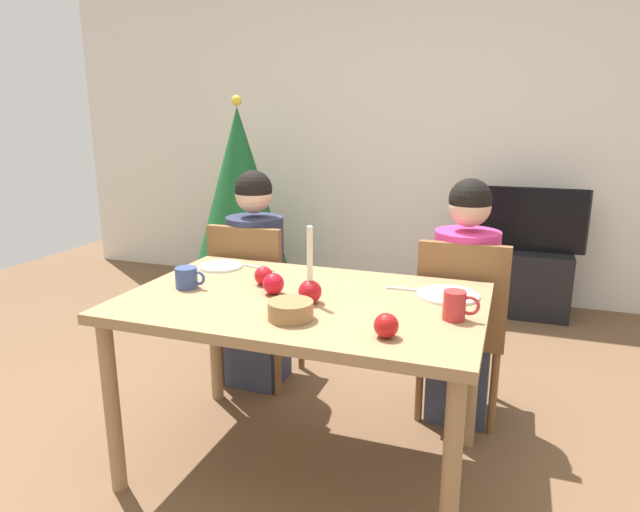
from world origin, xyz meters
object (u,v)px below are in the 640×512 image
(person_left_child, at_px, (256,283))
(apple_by_right_mug, at_px, (273,284))
(chair_left, at_px, (254,295))
(tv_stand, at_px, (523,282))
(person_right_child, at_px, (463,306))
(mug_right, at_px, (455,305))
(candle_centerpiece, at_px, (310,287))
(dining_table, at_px, (303,317))
(bowl_walnuts, at_px, (291,310))
(chair_right, at_px, (462,319))
(apple_near_candle, at_px, (386,326))
(plate_left, at_px, (221,266))
(plate_right, at_px, (448,295))
(mug_left, at_px, (187,278))
(apple_by_left_plate, at_px, (264,276))
(christmas_tree, at_px, (240,196))
(tv, at_px, (529,219))

(person_left_child, xyz_separation_m, apple_by_right_mug, (0.39, -0.64, 0.22))
(chair_left, relative_size, person_left_child, 0.77)
(tv_stand, bearing_deg, person_left_child, -129.80)
(person_right_child, height_order, mug_right, person_right_child)
(chair_left, relative_size, candle_centerpiece, 3.01)
(dining_table, bearing_deg, bowl_walnuts, -79.26)
(chair_right, height_order, tv_stand, chair_right)
(dining_table, xyz_separation_m, apple_near_candle, (0.40, -0.29, 0.12))
(plate_left, xyz_separation_m, plate_right, (1.06, -0.08, 0.00))
(mug_left, relative_size, apple_near_candle, 1.63)
(person_left_child, distance_m, person_right_child, 1.08)
(plate_left, height_order, apple_by_left_plate, apple_by_left_plate)
(dining_table, height_order, person_left_child, person_left_child)
(christmas_tree, bearing_deg, plate_right, -43.68)
(christmas_tree, height_order, bowl_walnuts, christmas_tree)
(tv, bearing_deg, plate_left, -124.51)
(plate_left, distance_m, apple_by_left_plate, 0.36)
(apple_by_left_plate, bearing_deg, bowl_walnuts, -52.19)
(bowl_walnuts, bearing_deg, apple_by_right_mug, 125.86)
(apple_near_candle, bearing_deg, tv, 79.80)
(christmas_tree, relative_size, apple_by_right_mug, 18.37)
(dining_table, relative_size, plate_left, 6.95)
(plate_right, relative_size, apple_near_candle, 2.97)
(person_right_child, bearing_deg, mug_left, -147.24)
(dining_table, xyz_separation_m, bowl_walnuts, (0.04, -0.24, 0.12))
(candle_centerpiece, bearing_deg, dining_table, 133.22)
(dining_table, height_order, bowl_walnuts, bowl_walnuts)
(person_right_child, relative_size, apple_by_right_mug, 13.55)
(candle_centerpiece, bearing_deg, tv, 70.89)
(person_right_child, xyz_separation_m, mug_right, (0.03, -0.69, 0.23))
(tv_stand, height_order, plate_right, plate_right)
(candle_centerpiece, relative_size, plate_left, 1.48)
(tv_stand, bearing_deg, person_right_child, -100.23)
(plate_right, height_order, bowl_walnuts, bowl_walnuts)
(plate_left, relative_size, apple_by_left_plate, 2.53)
(plate_right, bearing_deg, person_left_child, 157.52)
(mug_left, bearing_deg, apple_by_right_mug, 6.88)
(plate_left, bearing_deg, tv, 55.49)
(person_left_child, bearing_deg, plate_left, -90.80)
(bowl_walnuts, bearing_deg, dining_table, 100.74)
(christmas_tree, bearing_deg, apple_by_left_plate, -59.89)
(tv, bearing_deg, person_left_child, -129.79)
(plate_left, distance_m, plate_right, 1.06)
(mug_left, bearing_deg, apple_near_candle, -15.24)
(dining_table, height_order, chair_left, chair_left)
(person_right_child, distance_m, candle_centerpiece, 0.90)
(chair_right, bearing_deg, candle_centerpiece, -128.03)
(candle_centerpiece, xyz_separation_m, plate_left, (-0.57, 0.33, -0.06))
(person_right_child, distance_m, apple_by_right_mug, 0.97)
(chair_left, relative_size, apple_by_left_plate, 11.29)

